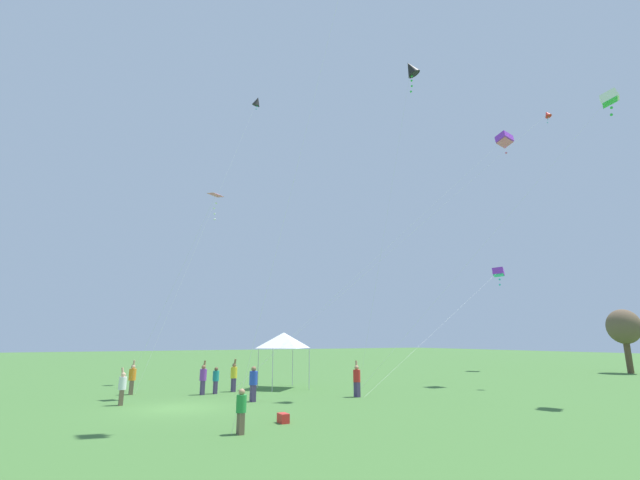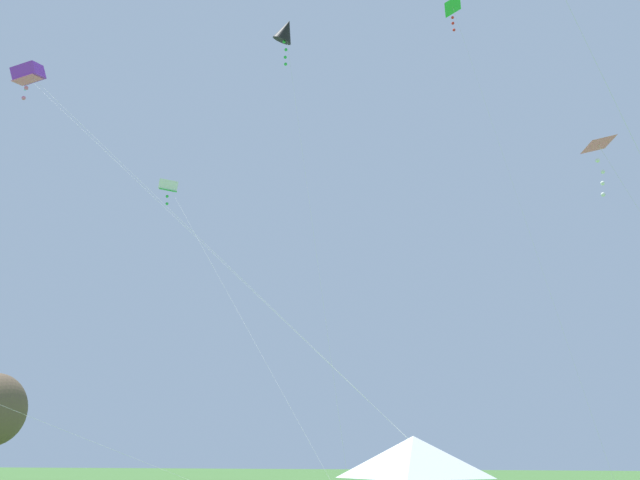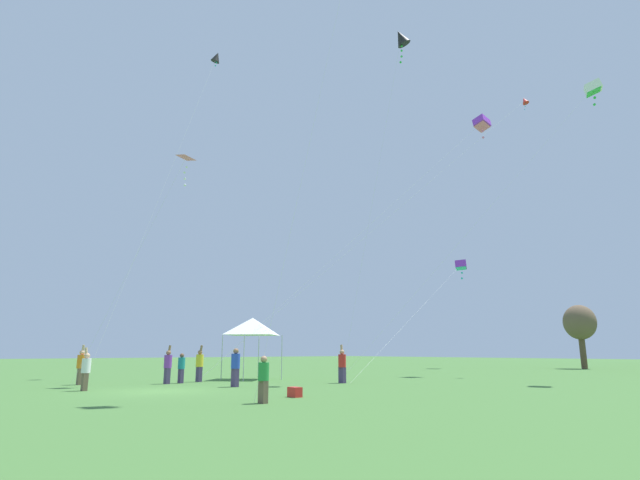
{
  "view_description": "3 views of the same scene",
  "coord_description": "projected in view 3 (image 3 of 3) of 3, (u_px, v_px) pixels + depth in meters",
  "views": [
    {
      "loc": [
        22.58,
        -4.47,
        3.28
      ],
      "look_at": [
        -2.11,
        8.92,
        9.79
      ],
      "focal_mm": 24.0,
      "sensor_mm": 36.0,
      "label": 1
    },
    {
      "loc": [
        -24.98,
        6.18,
        3.35
      ],
      "look_at": [
        2.72,
        12.14,
        11.73
      ],
      "focal_mm": 40.0,
      "sensor_mm": 36.0,
      "label": 2
    },
    {
      "loc": [
        21.63,
        -8.57,
        1.69
      ],
      "look_at": [
        -0.66,
        9.39,
        8.08
      ],
      "focal_mm": 28.0,
      "sensor_mm": 36.0,
      "label": 3
    }
  ],
  "objects": [
    {
      "name": "kite_white_box_6",
      "position": [
        593.0,
        89.0,
        31.21
      ],
      "size": [
        10.62,
        13.41,
        18.26
      ],
      "color": "silver",
      "rests_on": "ground"
    },
    {
      "name": "kite_purple_box_2",
      "position": [
        482.0,
        124.0,
        40.68
      ],
      "size": [
        6.43,
        21.75,
        20.44
      ],
      "color": "silver",
      "rests_on": "ground"
    },
    {
      "name": "person_yellow_shirt",
      "position": [
        200.0,
        364.0,
        28.17
      ],
      "size": [
        0.41,
        0.41,
        2.02
      ],
      "rotation": [
        0.0,
        0.0,
        0.63
      ],
      "color": "#473860",
      "rests_on": "ground"
    },
    {
      "name": "person_red_shirt",
      "position": [
        342.0,
        364.0,
        27.07
      ],
      "size": [
        0.42,
        0.42,
        2.03
      ],
      "rotation": [
        0.0,
        0.0,
        3.03
      ],
      "color": "#473860",
      "rests_on": "ground"
    },
    {
      "name": "tree_far_right",
      "position": [
        580.0,
        323.0,
        49.46
      ],
      "size": [
        3.07,
        3.07,
        6.19
      ],
      "color": "brown",
      "rests_on": "ground"
    },
    {
      "name": "festival_tent",
      "position": [
        252.0,
        327.0,
        30.99
      ],
      "size": [
        2.95,
        2.95,
        3.71
      ],
      "color": "#B7B7BC",
      "rests_on": "ground"
    },
    {
      "name": "kite_pink_delta_4",
      "position": [
        186.0,
        160.0,
        27.99
      ],
      "size": [
        3.53,
        4.63,
        12.54
      ],
      "color": "silver",
      "rests_on": "ground"
    },
    {
      "name": "person_white_shirt",
      "position": [
        86.0,
        370.0,
        21.83
      ],
      "size": [
        0.38,
        0.38,
        1.85
      ],
      "rotation": [
        0.0,
        0.0,
        4.92
      ],
      "color": "brown",
      "rests_on": "ground"
    },
    {
      "name": "kite_red_diamond_5",
      "position": [
        523.0,
        102.0,
        40.17
      ],
      "size": [
        8.93,
        23.55,
        21.83
      ],
      "color": "silver",
      "rests_on": "ground"
    },
    {
      "name": "ground_plane",
      "position": [
        159.0,
        391.0,
        21.32
      ],
      "size": [
        220.0,
        220.0,
        0.0
      ],
      "primitive_type": "plane",
      "color": "#427033"
    },
    {
      "name": "kite_black_diamond_7",
      "position": [
        401.0,
        38.0,
        32.55
      ],
      "size": [
        2.96,
        4.1,
        22.36
      ],
      "color": "silver",
      "rests_on": "ground"
    },
    {
      "name": "cooler_box",
      "position": [
        295.0,
        392.0,
        18.73
      ],
      "size": [
        0.53,
        0.34,
        0.37
      ],
      "primitive_type": "cube",
      "color": "red",
      "rests_on": "ground"
    },
    {
      "name": "person_teal_shirt",
      "position": [
        181.0,
        367.0,
        26.96
      ],
      "size": [
        0.37,
        0.37,
        1.57
      ],
      "rotation": [
        0.0,
        0.0,
        4.03
      ],
      "color": "#473860",
      "rests_on": "ground"
    },
    {
      "name": "person_orange_shirt",
      "position": [
        81.0,
        365.0,
        25.72
      ],
      "size": [
        0.41,
        0.41,
        2.01
      ],
      "rotation": [
        0.0,
        0.0,
        5.9
      ],
      "color": "brown",
      "rests_on": "ground"
    },
    {
      "name": "person_blue_shirt",
      "position": [
        235.0,
        366.0,
        24.24
      ],
      "size": [
        0.43,
        0.43,
        1.82
      ],
      "rotation": [
        0.0,
        0.0,
        3.92
      ],
      "color": "#473860",
      "rests_on": "ground"
    },
    {
      "name": "kite_black_diamond_1",
      "position": [
        216.0,
        58.0,
        39.38
      ],
      "size": [
        4.65,
        9.05,
        24.89
      ],
      "color": "silver",
      "rests_on": "ground"
    },
    {
      "name": "kite_purple_box_3",
      "position": [
        461.0,
        265.0,
        52.52
      ],
      "size": [
        11.42,
        26.41,
        11.03
      ],
      "color": "silver",
      "rests_on": "ground"
    },
    {
      "name": "person_green_shirt",
      "position": [
        263.0,
        378.0,
        16.64
      ],
      "size": [
        0.36,
        0.36,
        1.53
      ],
      "rotation": [
        0.0,
        0.0,
        4.62
      ],
      "color": "brown",
      "rests_on": "ground"
    },
    {
      "name": "person_purple_shirt",
      "position": [
        168.0,
        365.0,
        26.41
      ],
      "size": [
        0.41,
        0.41,
        1.99
      ],
      "rotation": [
        0.0,
        0.0,
        2.66
      ],
      "color": "#473860",
      "rests_on": "ground"
    }
  ]
}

